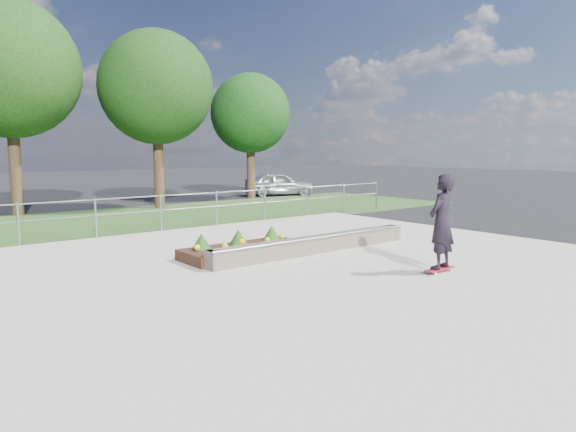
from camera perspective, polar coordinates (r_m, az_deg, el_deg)
The scene contains 11 objects.
ground at distance 10.28m, azimuth 4.44°, elevation -7.01°, with size 120.00×120.00×0.00m, color black.
grass_verge at distance 19.63m, azimuth -18.24°, elevation -0.48°, with size 30.00×8.00×0.02m, color #2B4C1E.
concrete_slab at distance 10.28m, azimuth 4.44°, elevation -6.85°, with size 15.00×15.00×0.06m, color #AEAA9A.
fence at distance 16.34m, azimuth -13.95°, elevation 0.86°, with size 20.06×0.06×1.20m.
tree_mid_left at distance 22.85m, azimuth -28.60°, elevation 14.14°, with size 5.25×5.25×8.25m.
tree_mid_right at distance 23.56m, azimuth -14.44°, elevation 13.63°, with size 4.90×4.90×7.70m.
tree_far_right at distance 27.78m, azimuth -4.20°, elevation 11.27°, with size 4.20×4.20×6.60m.
grind_ledge at distance 12.54m, azimuth 3.08°, elevation -3.16°, with size 6.00×0.44×0.43m.
planter_bed at distance 12.20m, azimuth -4.99°, elevation -3.56°, with size 3.00×1.20×0.61m.
skateboarder at distance 10.81m, azimuth 16.70°, elevation -0.64°, with size 0.80×0.58×2.01m.
parked_car at distance 29.18m, azimuth -1.00°, elevation 3.61°, with size 1.58×3.94×1.34m, color #A0A4A9.
Camera 1 is at (-6.88, -7.21, 2.53)m, focal length 32.00 mm.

